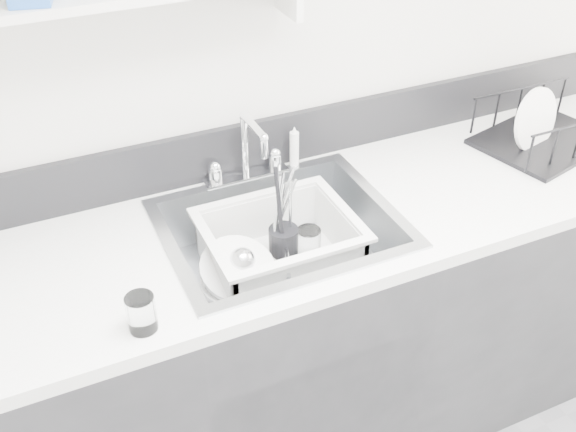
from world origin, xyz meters
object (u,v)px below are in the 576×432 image
sink (281,250)px  wash_tub (279,246)px  counter_run (281,342)px  dish_rack (547,123)px

sink → wash_tub: (0.00, 0.01, 0.00)m
wash_tub → sink: bearing=-97.7°
counter_run → sink: (0.00, 0.00, 0.37)m
counter_run → wash_tub: (0.00, 0.01, 0.37)m
wash_tub → dish_rack: size_ratio=1.02×
counter_run → sink: sink is taller
sink → dish_rack: (0.96, 0.06, 0.16)m
sink → dish_rack: bearing=3.3°
sink → counter_run: bearing=0.0°
counter_run → dish_rack: 1.10m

